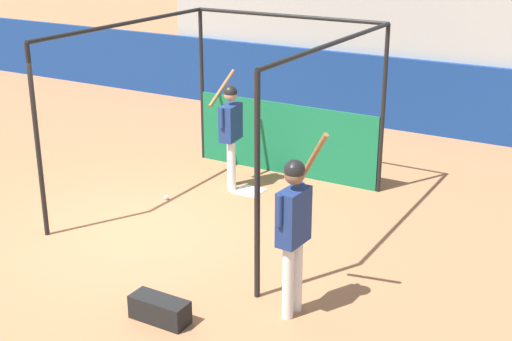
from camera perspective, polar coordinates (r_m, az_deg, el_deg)
ground_plane at (r=10.51m, az=-9.06°, el=-4.87°), size 60.00×60.00×0.00m
outfield_wall at (r=15.88m, az=6.61°, el=6.68°), size 24.00×0.12×1.54m
bleacher_section at (r=17.23m, az=9.01°, el=10.44°), size 8.70×3.20×3.22m
batting_cage at (r=11.69m, az=0.69°, el=4.38°), size 3.57×4.08×2.80m
home_plate at (r=11.86m, az=-0.54°, el=-1.65°), size 0.44×0.44×0.02m
player_batter at (r=11.69m, az=-2.05°, el=3.53°), size 0.51×0.88×1.89m
player_waiting at (r=7.88m, az=3.05°, el=-4.13°), size 0.51×0.77×2.16m
equipment_bag at (r=8.27m, az=-7.71°, el=-10.97°), size 0.70×0.28×0.28m
baseball at (r=11.60m, az=-7.18°, el=-2.15°), size 0.07×0.07×0.07m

